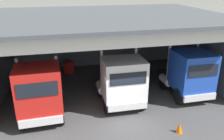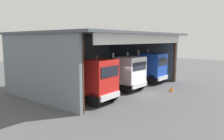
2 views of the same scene
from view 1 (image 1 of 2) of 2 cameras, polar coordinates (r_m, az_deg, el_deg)
name	(u,v)px [view 1 (image 1 of 2)]	position (r m, az deg, el deg)	size (l,w,h in m)	color
ground_plane	(126,121)	(14.35, 3.34, -12.07)	(80.00, 80.00, 0.00)	#4C4C4F
workshop_shed	(105,34)	(18.22, -1.72, 8.59)	(15.72, 11.37, 5.56)	slate
truck_red_yard_outside	(39,93)	(14.15, -17.05, -5.18)	(2.67, 4.36, 3.61)	red
truck_white_center_right_bay	(122,82)	(15.16, 2.29, -2.77)	(2.71, 4.80, 3.66)	white
truck_blue_right_bay	(189,73)	(17.06, 17.89, -0.80)	(2.53, 4.87, 3.75)	#1E47B7
oil_drum	(68,65)	(22.00, -10.55, 1.14)	(0.58, 0.58, 0.95)	#197233
tool_cart	(69,67)	(21.41, -10.29, 0.66)	(0.90, 0.60, 1.00)	red
traffic_cone	(179,128)	(13.75, 15.80, -13.16)	(0.36, 0.36, 0.56)	orange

